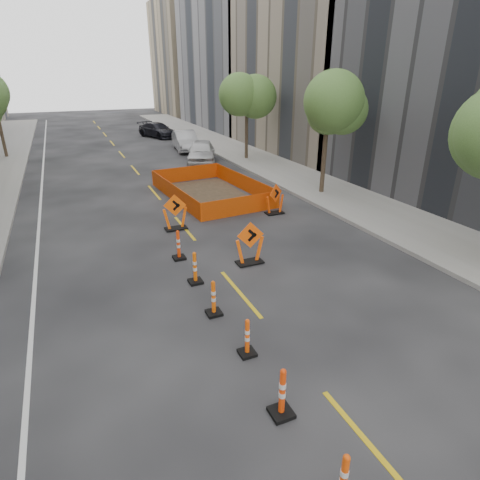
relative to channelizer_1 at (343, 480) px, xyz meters
name	(u,v)px	position (x,y,z in m)	size (l,w,h in m)	color
ground_plane	(312,377)	(1.15, 2.58, -0.54)	(140.00, 140.00, 0.00)	black
sidewalk_right	(330,191)	(10.15, 14.58, -0.46)	(4.00, 90.00, 0.15)	gray
bld_right_c	(334,61)	(18.15, 26.38, 6.46)	(12.00, 16.00, 14.00)	gray
bld_right_d	(249,35)	(18.15, 42.78, 9.46)	(12.00, 18.00, 20.00)	gray
bld_right_e	(199,58)	(18.15, 61.18, 7.46)	(12.00, 14.00, 16.00)	tan
tree_r_b	(328,108)	(9.55, 14.58, 3.99)	(2.80, 2.80, 5.95)	#382B1E
tree_r_c	(247,97)	(9.55, 24.58, 3.99)	(2.80, 2.80, 5.95)	#382B1E
channelizer_1	(343,480)	(0.00, 0.00, 0.00)	(0.42, 0.42, 1.07)	#DB4409
channelizer_2	(282,392)	(0.01, 1.94, 0.03)	(0.44, 0.44, 1.13)	red
channelizer_3	(247,337)	(0.15, 3.88, -0.04)	(0.39, 0.39, 0.99)	#E44809
channelizer_4	(214,298)	(0.02, 5.82, -0.01)	(0.42, 0.42, 1.06)	#DB5209
channelizer_5	(195,268)	(0.10, 7.76, 0.01)	(0.43, 0.43, 1.08)	#D85509
channelizer_6	(178,245)	(0.10, 9.70, 0.02)	(0.43, 0.43, 1.10)	red
chevron_sign_left	(175,212)	(0.78, 12.60, 0.24)	(1.04, 0.62, 1.56)	#FF5B0A
chevron_sign_center	(250,243)	(2.29, 8.34, 0.25)	(1.05, 0.63, 1.57)	#F8550A
chevron_sign_right	(275,199)	(5.62, 12.69, 0.20)	(0.98, 0.59, 1.47)	#E44509
safety_fence	(210,188)	(3.84, 16.75, -0.09)	(4.20, 7.14, 0.89)	#E0600B
parked_car_near	(201,152)	(6.03, 24.76, 0.30)	(1.96, 4.88, 1.66)	silver
parked_car_mid	(185,141)	(6.44, 30.24, 0.27)	(1.70, 4.86, 1.60)	#A5A6AB
parked_car_far	(158,130)	(5.95, 38.40, 0.18)	(2.00, 4.92, 1.43)	black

